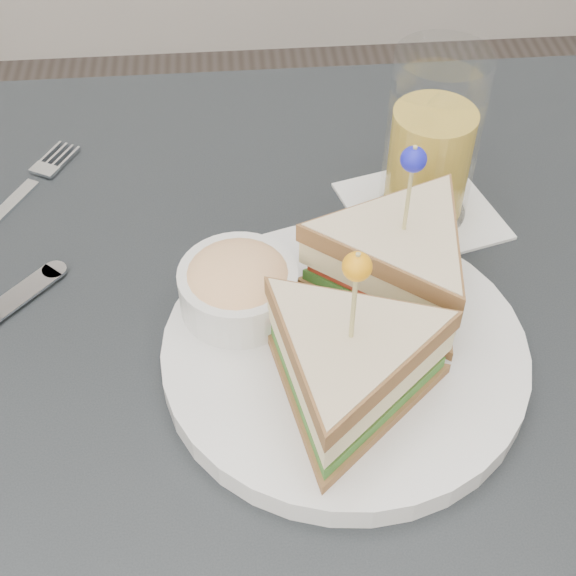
# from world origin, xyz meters

# --- Properties ---
(table) EXTENTS (0.80, 0.80, 0.75)m
(table) POSITION_xyz_m (0.00, 0.00, 0.67)
(table) COLOR black
(table) RESTS_ON ground
(plate_meal) EXTENTS (0.32, 0.33, 0.16)m
(plate_meal) POSITION_xyz_m (0.06, -0.02, 0.79)
(plate_meal) COLOR silver
(plate_meal) RESTS_ON table
(cutlery_fork) EXTENTS (0.10, 0.16, 0.01)m
(cutlery_fork) POSITION_xyz_m (-0.22, 0.20, 0.75)
(cutlery_fork) COLOR silver
(cutlery_fork) RESTS_ON table
(drink_set) EXTENTS (0.16, 0.16, 0.16)m
(drink_set) POSITION_xyz_m (0.14, 0.14, 0.82)
(drink_set) COLOR silver
(drink_set) RESTS_ON table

